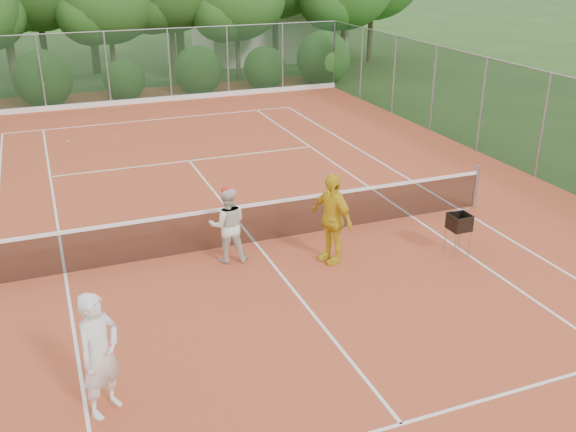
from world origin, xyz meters
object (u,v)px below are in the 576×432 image
(player_white, at_px, (100,354))
(ball_hopper, at_px, (459,223))
(player_center_grp, at_px, (228,225))
(player_yellow, at_px, (331,218))

(player_white, xyz_separation_m, ball_hopper, (7.70, 2.40, -0.20))
(player_white, height_order, ball_hopper, player_white)
(player_center_grp, bearing_deg, player_yellow, -21.57)
(player_center_grp, relative_size, ball_hopper, 1.77)
(player_center_grp, bearing_deg, player_white, -127.41)
(player_white, relative_size, player_yellow, 0.98)
(player_white, relative_size, player_center_grp, 1.14)
(player_white, xyz_separation_m, player_yellow, (5.03, 3.16, 0.02))
(player_white, distance_m, player_center_grp, 4.98)
(player_yellow, relative_size, ball_hopper, 2.05)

